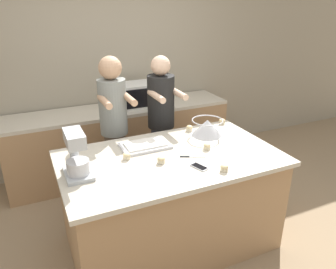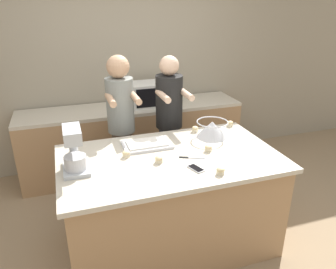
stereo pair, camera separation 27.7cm
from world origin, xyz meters
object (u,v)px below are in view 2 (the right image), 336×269
(cupcake_0, at_px, (126,154))
(cupcake_4, at_px, (208,148))
(microwave_oven, at_px, (151,94))
(cupcake_2, at_px, (221,171))
(person_left, at_px, (122,128))
(cell_phone, at_px, (196,168))
(person_right, at_px, (169,125))
(cupcake_3, at_px, (195,129))
(knife, at_px, (190,158))
(stand_mixer, at_px, (74,152))
(cupcake_1, at_px, (159,159))
(baking_tray, at_px, (147,144))
(cupcake_5, at_px, (230,124))
(mixing_bowl, at_px, (212,129))

(cupcake_0, bearing_deg, cupcake_4, -9.31)
(microwave_oven, height_order, cupcake_2, microwave_oven)
(person_left, distance_m, cell_phone, 1.16)
(person_right, relative_size, cell_phone, 10.21)
(cupcake_3, bearing_deg, knife, -116.51)
(cupcake_4, bearing_deg, stand_mixer, 179.35)
(cupcake_1, bearing_deg, microwave_oven, 76.67)
(baking_tray, xyz_separation_m, microwave_oven, (0.39, 1.25, 0.10))
(cupcake_4, bearing_deg, cupcake_0, 170.69)
(baking_tray, relative_size, cupcake_5, 6.81)
(stand_mixer, bearing_deg, cupcake_3, 20.26)
(cupcake_2, distance_m, cupcake_4, 0.41)
(cupcake_1, bearing_deg, person_right, 66.47)
(cupcake_0, bearing_deg, baking_tray, 34.47)
(person_right, height_order, cell_phone, person_right)
(person_right, distance_m, cell_phone, 1.10)
(mixing_bowl, relative_size, baking_tray, 0.69)
(baking_tray, relative_size, cupcake_0, 6.81)
(microwave_oven, xyz_separation_m, cupcake_3, (0.16, -1.07, -0.09))
(knife, xyz_separation_m, cupcake_4, (0.20, 0.07, 0.03))
(microwave_oven, relative_size, cupcake_0, 8.27)
(person_left, relative_size, cupcake_5, 25.64)
(cupcake_0, distance_m, cupcake_4, 0.72)
(microwave_oven, relative_size, cupcake_4, 8.27)
(person_right, xyz_separation_m, baking_tray, (-0.40, -0.56, 0.06))
(microwave_oven, xyz_separation_m, cupcake_5, (0.57, -1.04, -0.09))
(person_left, distance_m, cupcake_0, 0.72)
(person_left, relative_size, cupcake_0, 25.64)
(microwave_oven, height_order, cupcake_5, microwave_oven)
(cupcake_5, bearing_deg, microwave_oven, 118.80)
(person_right, distance_m, microwave_oven, 0.71)
(cell_phone, relative_size, cupcake_4, 2.46)
(person_left, xyz_separation_m, person_right, (0.53, 0.00, -0.03))
(cupcake_0, xyz_separation_m, cupcake_1, (0.23, -0.19, 0.00))
(person_right, relative_size, microwave_oven, 3.04)
(knife, distance_m, cupcake_5, 0.87)
(microwave_oven, bearing_deg, cell_phone, -94.20)
(person_left, relative_size, knife, 7.98)
(cupcake_1, relative_size, cupcake_3, 1.00)
(microwave_oven, bearing_deg, cupcake_4, -86.27)
(cupcake_1, relative_size, cupcake_4, 1.00)
(person_left, bearing_deg, knife, -65.25)
(cell_phone, relative_size, cupcake_2, 2.46)
(person_right, distance_m, cupcake_3, 0.41)
(cupcake_5, bearing_deg, cupcake_2, -122.27)
(microwave_oven, xyz_separation_m, cupcake_4, (0.10, -1.52, -0.09))
(stand_mixer, height_order, microwave_oven, stand_mixer)
(mixing_bowl, distance_m, knife, 0.52)
(cupcake_1, xyz_separation_m, cupcake_3, (0.54, 0.52, 0.00))
(baking_tray, bearing_deg, cupcake_5, 12.28)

